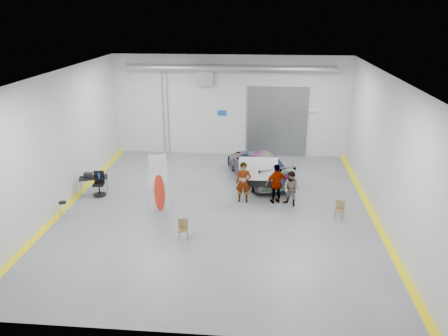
# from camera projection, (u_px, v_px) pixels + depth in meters

# --- Properties ---
(ground) EXTENTS (16.00, 16.00, 0.00)m
(ground) POSITION_uv_depth(u_px,v_px,m) (217.00, 209.00, 19.61)
(ground) COLOR slate
(ground) RESTS_ON ground
(room_shell) EXTENTS (14.02, 16.18, 6.01)m
(room_shell) POSITION_uv_depth(u_px,v_px,m) (227.00, 110.00, 20.26)
(room_shell) COLOR silver
(room_shell) RESTS_ON ground
(sedan_car) EXTENTS (3.93, 5.74, 1.54)m
(sedan_car) POSITION_uv_depth(u_px,v_px,m) (258.00, 165.00, 22.88)
(sedan_car) COLOR silver
(sedan_car) RESTS_ON ground
(person_a) EXTENTS (0.71, 0.48, 1.91)m
(person_a) POSITION_uv_depth(u_px,v_px,m) (243.00, 182.00, 20.10)
(person_a) COLOR brown
(person_a) RESTS_ON ground
(person_b) EXTENTS (1.01, 0.96, 1.65)m
(person_b) POSITION_uv_depth(u_px,v_px,m) (291.00, 189.00, 19.73)
(person_b) COLOR #476583
(person_b) RESTS_ON ground
(person_c) EXTENTS (1.18, 0.82, 1.88)m
(person_c) POSITION_uv_depth(u_px,v_px,m) (277.00, 184.00, 19.98)
(person_c) COLOR #9A4B33
(person_c) RESTS_ON ground
(surfboard_display) EXTENTS (0.72, 0.44, 2.76)m
(surfboard_display) POSITION_uv_depth(u_px,v_px,m) (157.00, 187.00, 19.14)
(surfboard_display) COLOR white
(surfboard_display) RESTS_ON ground
(folding_chair_near) EXTENTS (0.43, 0.45, 0.80)m
(folding_chair_near) POSITION_uv_depth(u_px,v_px,m) (183.00, 233.00, 17.02)
(folding_chair_near) COLOR brown
(folding_chair_near) RESTS_ON ground
(folding_chair_far) EXTENTS (0.47, 0.50, 0.78)m
(folding_chair_far) POSITION_uv_depth(u_px,v_px,m) (339.00, 213.00, 18.67)
(folding_chair_far) COLOR brown
(folding_chair_far) RESTS_ON ground
(shop_stool) EXTENTS (0.35, 0.35, 0.69)m
(shop_stool) POSITION_uv_depth(u_px,v_px,m) (63.00, 209.00, 18.82)
(shop_stool) COLOR black
(shop_stool) RESTS_ON ground
(work_table) EXTENTS (1.46, 1.05, 1.08)m
(work_table) POSITION_uv_depth(u_px,v_px,m) (92.00, 177.00, 21.07)
(work_table) COLOR #919499
(work_table) RESTS_ON ground
(office_chair) EXTENTS (0.62, 0.62, 1.16)m
(office_chair) POSITION_uv_depth(u_px,v_px,m) (99.00, 185.00, 20.97)
(office_chair) COLOR black
(office_chair) RESTS_ON ground
(trunk_lid) EXTENTS (1.80, 1.09, 0.04)m
(trunk_lid) POSITION_uv_depth(u_px,v_px,m) (258.00, 166.00, 20.36)
(trunk_lid) COLOR silver
(trunk_lid) RESTS_ON sedan_car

